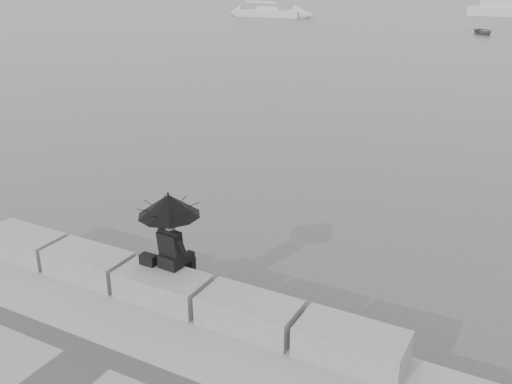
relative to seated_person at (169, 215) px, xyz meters
The scene contains 11 objects.
ground 1.99m from the seated_person, 89.25° to the left, with size 360.00×360.00×0.00m, color #444649.
stone_block_far_left 3.63m from the seated_person, behind, with size 1.60×0.80×0.50m, color slate.
stone_block_left 2.12m from the seated_person, behind, with size 1.60×0.80×0.50m, color slate.
stone_block_centre 1.27m from the seated_person, 89.60° to the right, with size 1.60×0.80×0.50m, color slate.
stone_block_right 2.12m from the seated_person, ahead, with size 1.60×0.80×0.50m, color slate.
stone_block_far_right 3.63m from the seated_person, ahead, with size 1.60×0.80×0.50m, color slate.
seated_person is the anchor object (origin of this frame).
bag 0.98m from the seated_person, 161.83° to the right, with size 0.29×0.17×0.19m, color black.
sailboat_left 65.85m from the seated_person, 115.51° to the left, with size 8.35×3.06×12.90m.
motor_cruiser 74.61m from the seated_person, 91.61° to the left, with size 9.80×3.09×4.50m.
dinghy 51.52m from the seated_person, 92.10° to the left, with size 2.92×1.23×0.49m, color gray.
Camera 1 is at (5.44, -7.18, 5.87)m, focal length 40.00 mm.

